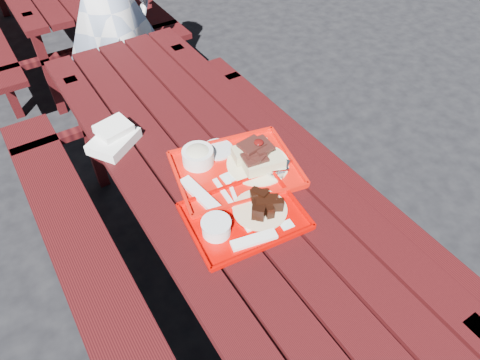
% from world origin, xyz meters
% --- Properties ---
extents(ground, '(60.00, 60.00, 0.00)m').
position_xyz_m(ground, '(0.00, 0.00, 0.00)').
color(ground, black).
rests_on(ground, ground).
extents(picnic_table_near, '(1.41, 2.40, 0.75)m').
position_xyz_m(picnic_table_near, '(-0.00, 0.00, 0.56)').
color(picnic_table_near, '#380A0B').
rests_on(picnic_table_near, ground).
extents(near_tray, '(0.53, 0.45, 0.15)m').
position_xyz_m(near_tray, '(0.05, -0.03, 0.79)').
color(near_tray, red).
rests_on(near_tray, picnic_table_near).
extents(far_tray, '(0.43, 0.35, 0.07)m').
position_xyz_m(far_tray, '(-0.06, -0.27, 0.77)').
color(far_tray, '#BD0300').
rests_on(far_tray, picnic_table_near).
extents(white_cloth, '(0.24, 0.23, 0.08)m').
position_xyz_m(white_cloth, '(-0.29, 0.37, 0.78)').
color(white_cloth, white).
rests_on(white_cloth, picnic_table_near).
extents(person, '(0.65, 0.46, 1.66)m').
position_xyz_m(person, '(0.11, 1.50, 0.83)').
color(person, '#9DAED0').
rests_on(person, ground).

